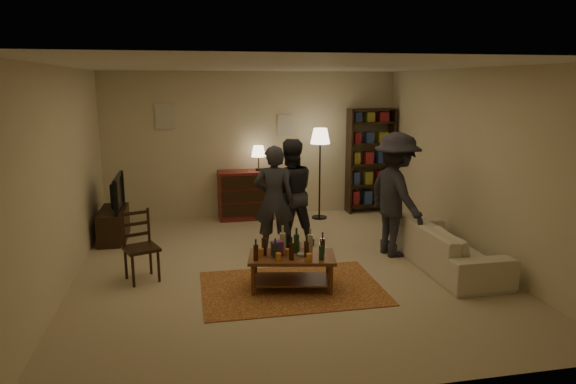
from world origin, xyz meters
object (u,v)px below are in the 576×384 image
object	(u,v)px
coffee_table	(291,259)
tv_stand	(113,217)
sofa	(446,245)
person_right	(290,193)
person_by_sofa	(396,195)
dining_chair	(140,243)
bookshelf	(370,159)
floor_lamp	(320,142)
person_left	(274,200)
dresser	(246,193)

from	to	relation	value
coffee_table	tv_stand	world-z (taller)	tv_stand
sofa	coffee_table	bearing A→B (deg)	98.46
person_right	person_by_sofa	xyz separation A→B (m)	(1.42, -0.73, 0.07)
coffee_table	tv_stand	size ratio (longest dim) A/B	1.07
dining_chair	person_right	xyz separation A→B (m)	(2.17, 1.01, 0.35)
coffee_table	bookshelf	xyz separation A→B (m)	(2.29, 3.51, 0.65)
dining_chair	tv_stand	size ratio (longest dim) A/B	0.88
floor_lamp	person_left	distance (m)	2.23
tv_stand	person_right	size ratio (longest dim) A/B	0.63
person_left	person_right	xyz separation A→B (m)	(0.30, 0.30, 0.03)
dining_chair	dresser	world-z (taller)	dresser
tv_stand	floor_lamp	distance (m)	3.80
sofa	person_right	distance (m)	2.41
dresser	sofa	world-z (taller)	dresser
bookshelf	person_right	xyz separation A→B (m)	(-1.97, -1.82, -0.20)
bookshelf	person_by_sofa	world-z (taller)	bookshelf
tv_stand	dresser	xyz separation A→B (m)	(2.25, 0.91, 0.09)
floor_lamp	person_left	world-z (taller)	floor_lamp
person_right	coffee_table	bearing A→B (deg)	76.61
person_left	person_right	world-z (taller)	person_right
coffee_table	person_left	size ratio (longest dim) A/B	0.70
person_right	person_left	bearing A→B (deg)	42.56
coffee_table	person_right	size ratio (longest dim) A/B	0.68
person_by_sofa	sofa	bearing A→B (deg)	-151.87
tv_stand	person_by_sofa	xyz separation A→B (m)	(4.14, -1.57, 0.52)
dining_chair	tv_stand	xyz separation A→B (m)	(-0.56, 1.85, -0.10)
bookshelf	person_left	xyz separation A→B (m)	(-2.26, -2.12, -0.23)
coffee_table	person_by_sofa	bearing A→B (deg)	28.87
bookshelf	person_left	size ratio (longest dim) A/B	1.25
coffee_table	floor_lamp	size ratio (longest dim) A/B	0.67
dining_chair	person_left	distance (m)	2.02
coffee_table	floor_lamp	bearing A→B (deg)	69.43
tv_stand	dining_chair	bearing A→B (deg)	-73.25
sofa	person_right	xyz separation A→B (m)	(-1.92, 1.36, 0.53)
coffee_table	dresser	distance (m)	3.45
tv_stand	person_right	xyz separation A→B (m)	(2.72, -0.84, 0.45)
sofa	dresser	bearing A→B (deg)	37.54
coffee_table	bookshelf	bearing A→B (deg)	56.88
dining_chair	tv_stand	world-z (taller)	tv_stand
sofa	person_left	bearing A→B (deg)	64.47
dining_chair	person_right	size ratio (longest dim) A/B	0.55
coffee_table	bookshelf	size ratio (longest dim) A/B	0.56
dining_chair	dresser	size ratio (longest dim) A/B	0.68
dining_chair	person_right	bearing A→B (deg)	3.68
dining_chair	tv_stand	bearing A→B (deg)	85.53
tv_stand	person_right	world-z (taller)	person_right
dining_chair	sofa	size ratio (longest dim) A/B	0.44
coffee_table	person_right	xyz separation A→B (m)	(0.32, 1.69, 0.45)
person_left	coffee_table	bearing A→B (deg)	100.51
dining_chair	dresser	bearing A→B (deg)	37.21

